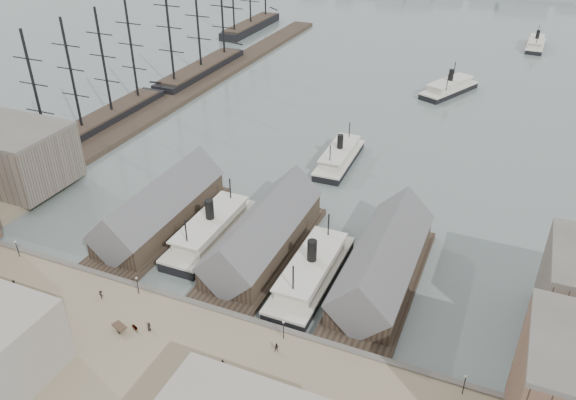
% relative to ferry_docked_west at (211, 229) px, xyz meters
% --- Properties ---
extents(ground, '(900.00, 900.00, 0.00)m').
position_rel_ferry_docked_west_xyz_m(ground, '(13.00, -16.94, -2.48)').
color(ground, slate).
rests_on(ground, ground).
extents(quay, '(180.00, 30.00, 2.00)m').
position_rel_ferry_docked_west_xyz_m(quay, '(13.00, -36.94, -1.48)').
color(quay, '#837458').
rests_on(quay, ground).
extents(seawall, '(180.00, 1.20, 2.30)m').
position_rel_ferry_docked_west_xyz_m(seawall, '(13.00, -22.14, -1.33)').
color(seawall, '#59544C').
rests_on(seawall, ground).
extents(west_wharf, '(10.00, 220.00, 1.60)m').
position_rel_ferry_docked_west_xyz_m(west_wharf, '(-55.00, 83.06, -1.68)').
color(west_wharf, '#2D231C').
rests_on(west_wharf, ground).
extents(ferry_shed_west, '(14.00, 42.00, 12.60)m').
position_rel_ferry_docked_west_xyz_m(ferry_shed_west, '(-13.00, -0.07, 2.16)').
color(ferry_shed_west, '#2D231C').
rests_on(ferry_shed_west, ground).
extents(ferry_shed_center, '(14.00, 42.00, 12.60)m').
position_rel_ferry_docked_west_xyz_m(ferry_shed_center, '(13.00, -0.07, 2.16)').
color(ferry_shed_center, '#2D231C').
rests_on(ferry_shed_center, ground).
extents(ferry_shed_east, '(14.00, 42.00, 12.60)m').
position_rel_ferry_docked_west_xyz_m(ferry_shed_east, '(39.00, -0.07, 2.16)').
color(ferry_shed_east, '#2D231C').
rests_on(ferry_shed_east, ground).
extents(warehouse_west_back, '(26.00, 20.00, 14.00)m').
position_rel_ferry_docked_west_xyz_m(warehouse_west_back, '(-57.00, 1.06, 6.52)').
color(warehouse_west_back, '#60564C').
rests_on(warehouse_west_back, west_land).
extents(lamp_post_far_w, '(0.44, 0.44, 3.92)m').
position_rel_ferry_docked_west_xyz_m(lamp_post_far_w, '(-32.00, -23.94, 2.24)').
color(lamp_post_far_w, black).
rests_on(lamp_post_far_w, quay).
extents(lamp_post_near_w, '(0.44, 0.44, 3.92)m').
position_rel_ferry_docked_west_xyz_m(lamp_post_near_w, '(-2.00, -23.94, 2.24)').
color(lamp_post_near_w, black).
rests_on(lamp_post_near_w, quay).
extents(lamp_post_near_e, '(0.44, 0.44, 3.92)m').
position_rel_ferry_docked_west_xyz_m(lamp_post_near_e, '(28.00, -23.94, 2.24)').
color(lamp_post_near_e, black).
rests_on(lamp_post_near_e, quay).
extents(lamp_post_far_e, '(0.44, 0.44, 3.92)m').
position_rel_ferry_docked_west_xyz_m(lamp_post_far_e, '(58.00, -23.94, 2.24)').
color(lamp_post_far_e, black).
rests_on(lamp_post_far_e, quay).
extents(ferry_docked_west, '(8.87, 29.57, 10.56)m').
position_rel_ferry_docked_west_xyz_m(ferry_docked_west, '(0.00, 0.00, 0.00)').
color(ferry_docked_west, black).
rests_on(ferry_docked_west, ground).
extents(ferry_docked_east, '(8.87, 29.56, 10.56)m').
position_rel_ferry_docked_west_xyz_m(ferry_docked_east, '(26.00, -5.46, -0.00)').
color(ferry_docked_east, black).
rests_on(ferry_docked_east, ground).
extents(ferry_open_near, '(8.54, 26.13, 9.25)m').
position_rel_ferry_docked_west_xyz_m(ferry_open_near, '(14.29, 46.62, -0.31)').
color(ferry_open_near, black).
rests_on(ferry_open_near, ground).
extents(ferry_open_mid, '(18.48, 27.84, 9.61)m').
position_rel_ferry_docked_west_xyz_m(ferry_open_mid, '(33.09, 116.80, -0.22)').
color(ferry_open_mid, black).
rests_on(ferry_open_mid, ground).
extents(ferry_open_far, '(8.05, 24.76, 8.77)m').
position_rel_ferry_docked_west_xyz_m(ferry_open_far, '(59.71, 193.67, -0.42)').
color(ferry_open_far, black).
rests_on(ferry_open_far, ground).
extents(sailing_ship_near, '(8.84, 60.91, 36.35)m').
position_rel_ferry_docked_west_xyz_m(sailing_ship_near, '(-63.79, 39.55, 0.19)').
color(sailing_ship_near, black).
rests_on(sailing_ship_near, ground).
extents(sailing_ship_mid, '(9.51, 54.92, 39.08)m').
position_rel_ferry_docked_west_xyz_m(sailing_ship_mid, '(-61.40, 99.03, 0.32)').
color(sailing_ship_mid, black).
rests_on(sailing_ship_mid, ground).
extents(sailing_ship_far, '(9.17, 50.94, 37.69)m').
position_rel_ferry_docked_west_xyz_m(sailing_ship_far, '(-76.05, 172.78, 0.25)').
color(sailing_ship_far, black).
rests_on(sailing_ship_far, ground).
extents(horse_cart_center, '(4.93, 2.67, 1.55)m').
position_rel_ferry_docked_west_xyz_m(horse_cart_center, '(2.67, -32.95, 0.32)').
color(horse_cart_center, black).
rests_on(horse_cart_center, quay).
extents(pedestrian_2, '(1.16, 0.72, 1.72)m').
position_rel_ferry_docked_west_xyz_m(pedestrian_2, '(-7.59, -27.82, 0.39)').
color(pedestrian_2, black).
rests_on(pedestrian_2, quay).
extents(pedestrian_3, '(0.97, 1.07, 1.75)m').
position_rel_ferry_docked_west_xyz_m(pedestrian_3, '(-7.05, -41.05, 0.40)').
color(pedestrian_3, black).
rests_on(pedestrian_3, quay).
extents(pedestrian_4, '(0.61, 0.88, 1.71)m').
position_rel_ferry_docked_west_xyz_m(pedestrian_4, '(5.69, -31.40, 0.38)').
color(pedestrian_4, black).
rests_on(pedestrian_4, quay).
extents(pedestrian_5, '(0.77, 0.76, 1.71)m').
position_rel_ferry_docked_west_xyz_m(pedestrian_5, '(21.64, -33.85, 0.38)').
color(pedestrian_5, black).
rests_on(pedestrian_5, quay).
extents(pedestrian_6, '(1.06, 0.99, 1.73)m').
position_rel_ferry_docked_west_xyz_m(pedestrian_6, '(28.20, -27.19, 0.39)').
color(pedestrian_6, black).
rests_on(pedestrian_6, quay).
extents(pedestrian_10, '(1.01, 0.84, 1.76)m').
position_rel_ferry_docked_west_xyz_m(pedestrian_10, '(-25.00, -31.91, 0.41)').
color(pedestrian_10, black).
rests_on(pedestrian_10, quay).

